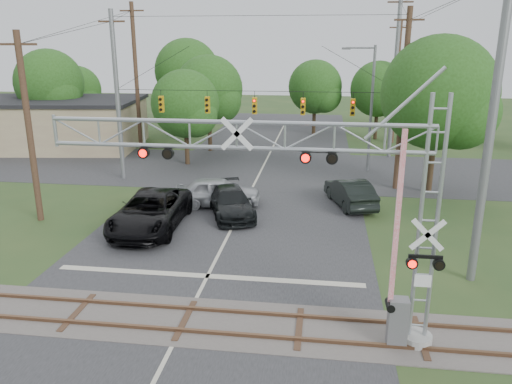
# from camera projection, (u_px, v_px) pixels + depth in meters

# --- Properties ---
(ground) EXTENTS (160.00, 160.00, 0.00)m
(ground) POSITION_uv_depth(u_px,v_px,m) (168.00, 355.00, 15.60)
(ground) COLOR #27421E
(ground) RESTS_ON ground
(road_main) EXTENTS (14.00, 90.00, 0.02)m
(road_main) POSITION_uv_depth(u_px,v_px,m) (228.00, 237.00, 25.09)
(road_main) COLOR #29292B
(road_main) RESTS_ON ground
(road_cross) EXTENTS (90.00, 12.00, 0.02)m
(road_cross) POSITION_uv_depth(u_px,v_px,m) (262.00, 169.00, 38.38)
(road_cross) COLOR #29292B
(road_cross) RESTS_ON ground
(railroad_track) EXTENTS (90.00, 3.20, 0.17)m
(railroad_track) POSITION_uv_depth(u_px,v_px,m) (185.00, 320.00, 17.49)
(railroad_track) COLOR #4C4642
(railroad_track) RESTS_ON ground
(crossing_gantry) EXTENTS (12.26, 1.03, 8.04)m
(crossing_gantry) POSITION_uv_depth(u_px,v_px,m) (310.00, 193.00, 15.17)
(crossing_gantry) COLOR gray
(crossing_gantry) RESTS_ON ground
(traffic_signal_span) EXTENTS (19.34, 0.36, 11.50)m
(traffic_signal_span) POSITION_uv_depth(u_px,v_px,m) (269.00, 101.00, 32.82)
(traffic_signal_span) COLOR slate
(traffic_signal_span) RESTS_ON ground
(pickup_black) EXTENTS (3.32, 6.88, 1.89)m
(pickup_black) POSITION_uv_depth(u_px,v_px,m) (151.00, 211.00, 25.97)
(pickup_black) COLOR black
(pickup_black) RESTS_ON ground
(car_dark) EXTENTS (3.84, 5.73, 1.54)m
(car_dark) POSITION_uv_depth(u_px,v_px,m) (231.00, 202.00, 28.04)
(car_dark) COLOR black
(car_dark) RESTS_ON ground
(sedan_silver) EXTENTS (5.34, 2.94, 1.72)m
(sedan_silver) POSITION_uv_depth(u_px,v_px,m) (218.00, 192.00, 29.69)
(sedan_silver) COLOR #9EA1A5
(sedan_silver) RESTS_ON ground
(suv_dark) EXTENTS (3.14, 5.27, 1.64)m
(suv_dark) POSITION_uv_depth(u_px,v_px,m) (350.00, 192.00, 29.69)
(suv_dark) COLOR black
(suv_dark) RESTS_ON ground
(commercial_building) EXTENTS (20.08, 11.96, 4.46)m
(commercial_building) POSITION_uv_depth(u_px,v_px,m) (35.00, 123.00, 45.97)
(commercial_building) COLOR gray
(commercial_building) RESTS_ON ground
(streetlight) EXTENTS (2.46, 0.26, 9.21)m
(streetlight) POSITION_uv_depth(u_px,v_px,m) (369.00, 102.00, 36.59)
(streetlight) COLOR slate
(streetlight) RESTS_ON ground
(utility_poles) EXTENTS (24.37, 29.99, 13.12)m
(utility_poles) POSITION_uv_depth(u_px,v_px,m) (295.00, 91.00, 35.15)
(utility_poles) COLOR #3D261C
(utility_poles) RESTS_ON ground
(treeline) EXTENTS (52.70, 29.05, 9.91)m
(treeline) POSITION_uv_depth(u_px,v_px,m) (273.00, 86.00, 45.34)
(treeline) COLOR #352618
(treeline) RESTS_ON ground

